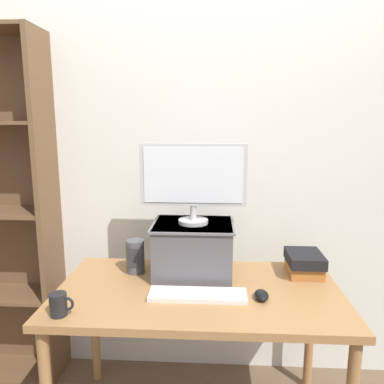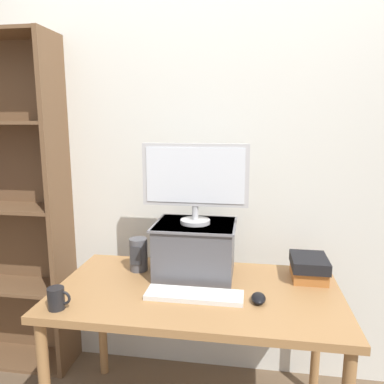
{
  "view_description": "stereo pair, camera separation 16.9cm",
  "coord_description": "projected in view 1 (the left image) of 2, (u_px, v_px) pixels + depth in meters",
  "views": [
    {
      "loc": [
        0.07,
        -1.68,
        1.55
      ],
      "look_at": [
        -0.04,
        0.07,
        1.22
      ],
      "focal_mm": 35.0,
      "sensor_mm": 36.0,
      "label": 1
    },
    {
      "loc": [
        0.24,
        -1.66,
        1.55
      ],
      "look_at": [
        -0.04,
        0.07,
        1.22
      ],
      "focal_mm": 35.0,
      "sensor_mm": 36.0,
      "label": 2
    }
  ],
  "objects": [
    {
      "name": "book_stack",
      "position": [
        304.0,
        263.0,
        1.96
      ],
      "size": [
        0.18,
        0.22,
        0.12
      ],
      "color": "#AD662D",
      "rests_on": "desk"
    },
    {
      "name": "computer_mouse",
      "position": [
        261.0,
        295.0,
        1.7
      ],
      "size": [
        0.06,
        0.1,
        0.04
      ],
      "color": "black",
      "rests_on": "desk"
    },
    {
      "name": "keyboard",
      "position": [
        198.0,
        295.0,
        1.71
      ],
      "size": [
        0.45,
        0.13,
        0.02
      ],
      "color": "silver",
      "rests_on": "desk"
    },
    {
      "name": "computer_monitor",
      "position": [
        193.0,
        178.0,
        1.88
      ],
      "size": [
        0.54,
        0.15,
        0.41
      ],
      "color": "#B7B7BA",
      "rests_on": "riser_box"
    },
    {
      "name": "desk",
      "position": [
        198.0,
        304.0,
        1.82
      ],
      "size": [
        1.36,
        0.75,
        0.76
      ],
      "color": "#9E7042",
      "rests_on": "ground_plane"
    },
    {
      "name": "riser_box",
      "position": [
        193.0,
        248.0,
        1.96
      ],
      "size": [
        0.42,
        0.34,
        0.28
      ],
      "color": "#515156",
      "rests_on": "desk"
    },
    {
      "name": "coffee_mug",
      "position": [
        59.0,
        304.0,
        1.55
      ],
      "size": [
        0.1,
        0.07,
        0.1
      ],
      "color": "black",
      "rests_on": "desk"
    },
    {
      "name": "desk_speaker",
      "position": [
        135.0,
        256.0,
        1.98
      ],
      "size": [
        0.1,
        0.1,
        0.18
      ],
      "color": "#4C4C51",
      "rests_on": "desk"
    },
    {
      "name": "back_wall",
      "position": [
        203.0,
        164.0,
        2.23
      ],
      "size": [
        7.0,
        0.08,
        2.6
      ],
      "color": "silver",
      "rests_on": "ground_plane"
    }
  ]
}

